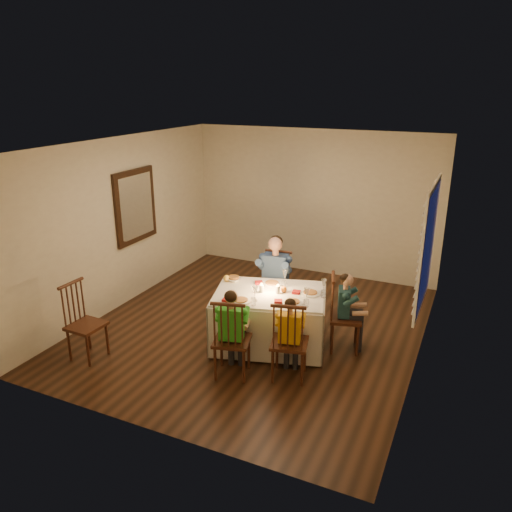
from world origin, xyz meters
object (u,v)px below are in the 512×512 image
at_px(chair_end, 343,348).
at_px(child_teal, 343,348).
at_px(chair_near_left, 233,374).
at_px(child_yellow, 289,377).
at_px(child_green, 233,374).
at_px(chair_near_right, 289,377).
at_px(dining_table, 269,308).
at_px(chair_extra, 90,357).
at_px(serving_bowl, 234,279).
at_px(adult, 274,319).
at_px(chair_adult, 274,319).

bearing_deg(chair_end, child_teal, -16.90).
bearing_deg(chair_end, chair_near_left, 120.76).
bearing_deg(child_yellow, child_green, 6.34).
xyz_separation_m(chair_near_right, child_teal, (0.42, 0.93, 0.00)).
distance_m(dining_table, child_yellow, 0.98).
height_order(chair_near_left, chair_end, same).
bearing_deg(chair_extra, serving_bowl, -41.25).
distance_m(chair_extra, serving_bowl, 2.12).
distance_m(chair_near_left, chair_end, 1.57).
height_order(chair_extra, adult, adult).
bearing_deg(chair_near_left, chair_end, -147.35).
bearing_deg(chair_extra, child_green, -75.26).
bearing_deg(chair_adult, chair_near_left, -92.06).
xyz_separation_m(chair_near_right, chair_end, (0.42, 0.93, 0.00)).
bearing_deg(adult, child_yellow, -67.07).
bearing_deg(child_teal, chair_near_right, 138.93).
bearing_deg(serving_bowl, adult, 55.76).
relative_size(chair_near_left, serving_bowl, 5.28).
height_order(chair_near_left, serving_bowl, serving_bowl).
height_order(dining_table, chair_near_left, dining_table).
distance_m(adult, serving_bowl, 1.04).
distance_m(chair_near_right, chair_extra, 2.57).
height_order(chair_end, adult, adult).
relative_size(child_yellow, serving_bowl, 5.33).
distance_m(chair_near_right, chair_end, 1.02).
xyz_separation_m(chair_end, serving_bowl, (-1.56, -0.14, 0.78)).
distance_m(chair_end, adult, 1.25).
bearing_deg(child_teal, chair_adult, 53.35).
xyz_separation_m(chair_end, adult, (-1.17, 0.42, 0.00)).
distance_m(chair_adult, serving_bowl, 1.04).
relative_size(chair_extra, adult, 0.79).
distance_m(dining_table, serving_bowl, 0.68).
bearing_deg(chair_near_right, chair_adult, -74.25).
bearing_deg(child_green, chair_near_right, -175.37).
bearing_deg(adult, chair_near_right, -67.07).
xyz_separation_m(chair_near_left, chair_extra, (-1.85, -0.41, 0.00)).
distance_m(chair_near_left, child_green, 0.00).
xyz_separation_m(chair_near_left, chair_end, (1.06, 1.16, 0.00)).
distance_m(chair_adult, chair_end, 1.25).
bearing_deg(adult, chair_end, -25.85).
distance_m(chair_near_left, adult, 1.59).
bearing_deg(chair_extra, child_yellow, -73.40).
height_order(chair_extra, child_teal, child_teal).
xyz_separation_m(dining_table, serving_bowl, (-0.61, 0.17, 0.24)).
relative_size(chair_end, chair_extra, 1.02).
relative_size(adult, child_yellow, 1.24).
distance_m(chair_near_right, adult, 1.55).
bearing_deg(chair_extra, chair_near_left, -75.26).
bearing_deg(dining_table, adult, 91.29).
bearing_deg(serving_bowl, chair_extra, -133.43).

